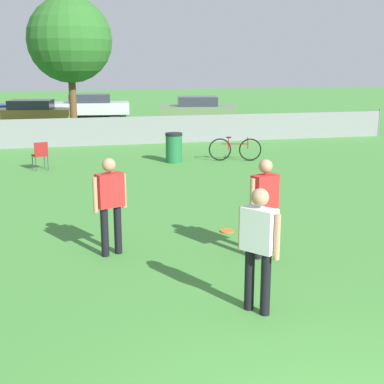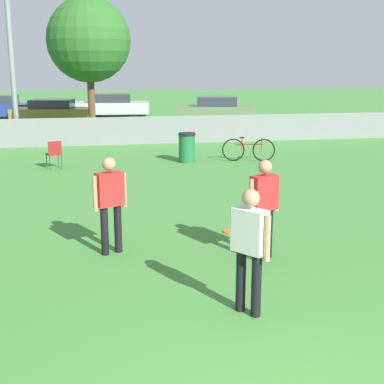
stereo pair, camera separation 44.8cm
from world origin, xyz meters
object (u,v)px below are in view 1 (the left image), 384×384
at_px(player_receiver_white, 259,241).
at_px(parked_car_tan, 32,112).
at_px(player_thrower_red, 265,201).
at_px(parked_car_silver, 90,106).
at_px(trash_bin, 174,148).
at_px(parked_car_olive, 197,110).
at_px(player_defender_red, 110,199).
at_px(folding_chair_sideline, 40,154).
at_px(tree_near_pole, 70,40).
at_px(frisbee_disc, 227,231).
at_px(bicycle_sideline, 235,149).

bearing_deg(player_receiver_white, parked_car_tan, 152.16).
relative_size(player_thrower_red, parked_car_silver, 0.36).
height_order(trash_bin, parked_car_olive, parked_car_olive).
distance_m(player_defender_red, folding_chair_sideline, 8.02).
height_order(player_receiver_white, player_defender_red, same).
bearing_deg(parked_car_tan, trash_bin, -58.03).
relative_size(player_receiver_white, player_thrower_red, 1.00).
height_order(tree_near_pole, trash_bin, tree_near_pole).
xyz_separation_m(frisbee_disc, parked_car_silver, (-1.54, 22.79, 0.66)).
distance_m(frisbee_disc, bicycle_sideline, 7.68).
relative_size(player_thrower_red, frisbee_disc, 6.26).
bearing_deg(folding_chair_sideline, bicycle_sideline, 162.88).
xyz_separation_m(player_thrower_red, parked_car_olive, (3.85, 20.49, -0.32)).
distance_m(player_thrower_red, bicycle_sideline, 9.03).
xyz_separation_m(folding_chair_sideline, bicycle_sideline, (6.22, 0.16, -0.12)).
bearing_deg(parked_car_tan, player_thrower_red, -67.64).
bearing_deg(player_receiver_white, folding_chair_sideline, 158.90).
bearing_deg(frisbee_disc, tree_near_pole, 99.61).
bearing_deg(tree_near_pole, player_defender_red, -88.85).
xyz_separation_m(player_receiver_white, folding_chair_sideline, (-3.15, 10.46, -0.48)).
height_order(folding_chair_sideline, trash_bin, trash_bin).
bearing_deg(trash_bin, bicycle_sideline, -5.33).
bearing_deg(player_thrower_red, trash_bin, 67.54).
relative_size(player_thrower_red, bicycle_sideline, 0.98).
distance_m(tree_near_pole, trash_bin, 9.27).
height_order(player_receiver_white, trash_bin, player_receiver_white).
height_order(player_defender_red, parked_car_silver, player_defender_red).
relative_size(frisbee_disc, bicycle_sideline, 0.16).
bearing_deg(parked_car_tan, frisbee_disc, -67.24).
bearing_deg(bicycle_sideline, parked_car_tan, 133.94).
relative_size(folding_chair_sideline, parked_car_silver, 0.18).
bearing_deg(player_thrower_red, player_receiver_white, -133.62).
distance_m(player_receiver_white, trash_bin, 10.87).
bearing_deg(player_thrower_red, parked_car_olive, 58.46).
xyz_separation_m(parked_car_tan, parked_car_olive, (8.74, -0.78, 0.03)).
height_order(parked_car_silver, parked_car_olive, parked_car_silver).
bearing_deg(player_defender_red, player_receiver_white, -79.00).
bearing_deg(parked_car_silver, bicycle_sideline, -70.27).
bearing_deg(parked_car_olive, folding_chair_sideline, -113.63).
xyz_separation_m(trash_bin, parked_car_tan, (-5.13, 12.36, 0.14)).
height_order(tree_near_pole, player_defender_red, tree_near_pole).
xyz_separation_m(tree_near_pole, frisbee_disc, (2.61, -15.42, -4.11)).
relative_size(folding_chair_sideline, bicycle_sideline, 0.51).
xyz_separation_m(frisbee_disc, parked_car_olive, (4.04, 19.03, 0.65)).
distance_m(player_receiver_white, bicycle_sideline, 11.07).
relative_size(tree_near_pole, player_receiver_white, 3.57).
xyz_separation_m(player_receiver_white, parked_car_silver, (-0.93, 26.16, -0.31)).
bearing_deg(tree_near_pole, parked_car_olive, 28.52).
distance_m(player_receiver_white, parked_car_silver, 26.17).
relative_size(folding_chair_sideline, trash_bin, 0.90).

